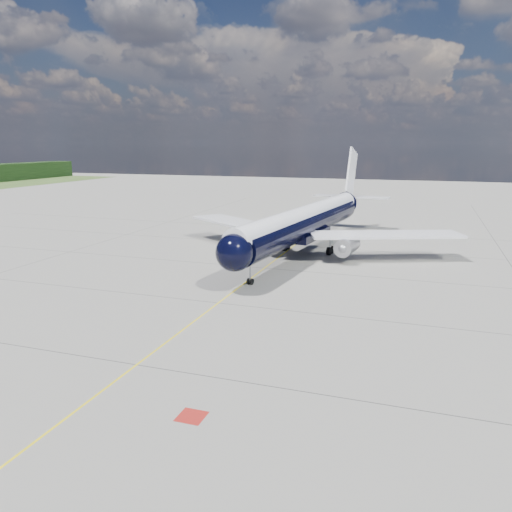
% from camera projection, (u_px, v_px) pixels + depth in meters
% --- Properties ---
extents(ground, '(320.00, 320.00, 0.00)m').
position_uv_depth(ground, '(276.00, 260.00, 68.12)').
color(ground, gray).
rests_on(ground, ground).
extents(taxiway_centerline, '(0.16, 160.00, 0.01)m').
position_uv_depth(taxiway_centerline, '(264.00, 268.00, 63.50)').
color(taxiway_centerline, yellow).
rests_on(taxiway_centerline, ground).
extents(red_marking, '(1.60, 1.60, 0.01)m').
position_uv_depth(red_marking, '(192.00, 416.00, 29.06)').
color(red_marking, maroon).
rests_on(red_marking, ground).
extents(main_airliner, '(42.23, 51.72, 14.95)m').
position_uv_depth(main_airliner, '(308.00, 221.00, 71.63)').
color(main_airliner, black).
rests_on(main_airliner, ground).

